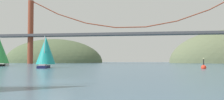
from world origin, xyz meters
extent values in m
plane|color=#426075|center=(0.00, 0.00, 0.00)|extent=(360.00, 360.00, 0.00)
ellipsoid|color=#4C5B3D|center=(-55.00, 135.00, 0.00)|extent=(67.00, 44.00, 31.88)
cylinder|color=brown|center=(-51.23, 95.00, 16.25)|extent=(2.80, 2.80, 32.50)
cube|color=#47474C|center=(0.00, 95.00, 14.38)|extent=(138.46, 6.00, 1.20)
cylinder|color=brown|center=(-43.91, 95.00, 28.80)|extent=(14.86, 0.50, 7.85)
cylinder|color=brown|center=(-29.27, 95.00, 22.63)|extent=(14.80, 0.50, 5.41)
cylinder|color=brown|center=(-14.64, 95.00, 18.92)|extent=(14.72, 0.50, 2.96)
cylinder|color=brown|center=(0.00, 95.00, 17.69)|extent=(14.64, 0.50, 0.50)
cylinder|color=brown|center=(14.64, 95.00, 18.92)|extent=(14.72, 0.50, 2.96)
cylinder|color=brown|center=(29.27, 95.00, 22.63)|extent=(14.80, 0.50, 5.41)
cube|color=#191E4C|center=(-16.15, 33.12, 0.30)|extent=(3.07, 6.51, 0.60)
cube|color=beige|center=(-15.92, 32.02, 0.78)|extent=(1.78, 2.25, 0.36)
cylinder|color=#B2B2B7|center=(-16.27, 33.74, 4.20)|extent=(0.14, 0.14, 7.20)
cone|color=teal|center=(-16.55, 35.09, 4.29)|extent=(5.60, 5.60, 6.79)
cube|color=#B7B2A8|center=(-41.65, 54.48, 0.40)|extent=(6.84, 3.62, 0.81)
cube|color=beige|center=(-40.51, 54.18, 0.99)|extent=(2.41, 2.01, 0.36)
sphere|color=red|center=(20.64, 33.93, 0.30)|extent=(1.10, 1.10, 1.10)
cylinder|color=black|center=(20.64, 33.93, 1.35)|extent=(0.20, 0.20, 1.60)
sphere|color=#F2EA99|center=(20.64, 33.93, 2.27)|extent=(0.24, 0.24, 0.24)
camera|label=1|loc=(8.63, -22.22, 2.01)|focal=39.15mm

